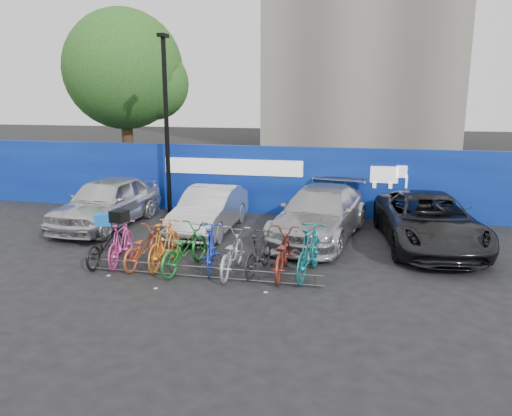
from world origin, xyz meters
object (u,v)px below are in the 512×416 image
(bike_1, at_px, (121,243))
(bike_7, at_px, (259,253))
(bike_4, at_px, (184,248))
(bike_5, at_px, (211,247))
(bike_6, at_px, (231,253))
(bike_3, at_px, (164,243))
(car_3, at_px, (429,221))
(car_2, at_px, (320,213))
(lamppost, at_px, (166,120))
(bike_rack, at_px, (202,272))
(bike_9, at_px, (309,251))
(bike_0, at_px, (105,244))
(car_0, at_px, (107,202))
(car_1, at_px, (210,210))
(tree, at_px, (129,73))
(bike_2, at_px, (143,247))
(bike_8, at_px, (282,253))

(bike_1, xyz_separation_m, bike_7, (3.50, 0.05, -0.03))
(bike_4, bearing_deg, bike_5, -150.53)
(bike_6, bearing_deg, bike_3, -5.95)
(car_3, bearing_deg, car_2, 169.65)
(lamppost, height_order, bike_6, lamppost)
(bike_6, xyz_separation_m, bike_7, (0.62, 0.15, -0.00))
(bike_rack, bearing_deg, bike_9, 15.97)
(bike_0, distance_m, bike_7, 3.92)
(bike_3, height_order, bike_6, bike_3)
(car_0, bearing_deg, car_3, 2.68)
(bike_5, bearing_deg, car_0, -48.10)
(car_1, distance_m, bike_0, 3.75)
(bike_6, bearing_deg, tree, -54.71)
(car_3, xyz_separation_m, bike_1, (-7.66, -3.17, -0.18))
(bike_2, height_order, bike_4, bike_4)
(bike_4, distance_m, bike_5, 0.63)
(car_1, xyz_separation_m, bike_0, (-1.69, -3.34, -0.19))
(bike_6, height_order, bike_7, bike_6)
(bike_3, relative_size, bike_7, 1.13)
(car_0, bearing_deg, lamppost, 62.53)
(bike_3, xyz_separation_m, bike_6, (1.75, -0.16, -0.07))
(lamppost, relative_size, bike_0, 3.28)
(lamppost, distance_m, bike_rack, 7.48)
(car_2, height_order, bike_5, car_2)
(bike_5, xyz_separation_m, bike_8, (1.75, -0.04, -0.01))
(car_2, bearing_deg, bike_8, -90.34)
(car_2, bearing_deg, bike_2, -130.65)
(bike_2, distance_m, bike_7, 2.91)
(bike_1, distance_m, bike_4, 1.71)
(bike_4, xyz_separation_m, bike_8, (2.35, 0.17, -0.01))
(lamppost, xyz_separation_m, bike_2, (1.49, -5.42, -2.80))
(lamppost, distance_m, bike_3, 6.33)
(bike_4, relative_size, bike_5, 1.14)
(bike_rack, xyz_separation_m, bike_2, (-1.71, 0.58, 0.31))
(bike_rack, bearing_deg, tree, 122.45)
(car_1, height_order, bike_3, car_1)
(bike_2, height_order, bike_9, bike_9)
(bike_5, bearing_deg, bike_0, -9.93)
(car_3, relative_size, bike_3, 2.73)
(car_1, relative_size, bike_5, 2.28)
(bike_rack, relative_size, car_3, 1.07)
(car_2, relative_size, bike_0, 2.75)
(car_2, relative_size, bike_1, 2.85)
(bike_rack, height_order, bike_5, bike_5)
(car_3, bearing_deg, bike_5, -157.27)
(bike_5, bearing_deg, car_1, -84.70)
(bike_1, relative_size, bike_5, 1.00)
(lamppost, xyz_separation_m, bike_rack, (3.20, -6.00, -3.11))
(bike_3, distance_m, bike_5, 1.18)
(bike_3, distance_m, bike_6, 1.76)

